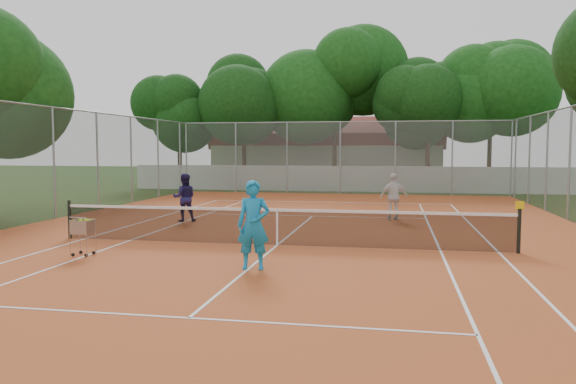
% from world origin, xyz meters
% --- Properties ---
extents(ground, '(120.00, 120.00, 0.00)m').
position_xyz_m(ground, '(0.00, 0.00, 0.00)').
color(ground, '#17340E').
rests_on(ground, ground).
extents(court_pad, '(18.00, 34.00, 0.02)m').
position_xyz_m(court_pad, '(0.00, 0.00, 0.01)').
color(court_pad, '#AE4D21').
rests_on(court_pad, ground).
extents(court_lines, '(10.98, 23.78, 0.01)m').
position_xyz_m(court_lines, '(0.00, 0.00, 0.02)').
color(court_lines, white).
rests_on(court_lines, court_pad).
extents(tennis_net, '(11.88, 0.10, 0.98)m').
position_xyz_m(tennis_net, '(0.00, 0.00, 0.51)').
color(tennis_net, black).
rests_on(tennis_net, court_pad).
extents(perimeter_fence, '(18.00, 34.00, 4.00)m').
position_xyz_m(perimeter_fence, '(0.00, 0.00, 2.00)').
color(perimeter_fence, slate).
rests_on(perimeter_fence, ground).
extents(boundary_wall, '(26.00, 0.30, 1.50)m').
position_xyz_m(boundary_wall, '(0.00, 19.00, 0.75)').
color(boundary_wall, white).
rests_on(boundary_wall, ground).
extents(clubhouse, '(16.40, 9.00, 4.40)m').
position_xyz_m(clubhouse, '(-2.00, 29.00, 2.20)').
color(clubhouse, beige).
rests_on(clubhouse, ground).
extents(tropical_trees, '(29.00, 19.00, 10.00)m').
position_xyz_m(tropical_trees, '(0.00, 22.00, 5.00)').
color(tropical_trees, black).
rests_on(tropical_trees, ground).
extents(player_near, '(0.72, 0.52, 1.86)m').
position_xyz_m(player_near, '(0.10, -2.90, 0.95)').
color(player_near, '#1685C0').
rests_on(player_near, court_pad).
extents(player_far_left, '(0.97, 0.86, 1.65)m').
position_xyz_m(player_far_left, '(-4.15, 4.14, 0.84)').
color(player_far_left, '#191643').
rests_on(player_far_left, court_pad).
extents(player_far_right, '(1.04, 0.62, 1.65)m').
position_xyz_m(player_far_right, '(2.96, 5.82, 0.85)').
color(player_far_right, silver).
rests_on(player_far_right, court_pad).
extents(ball_hopper, '(0.53, 0.53, 0.94)m').
position_xyz_m(ball_hopper, '(-4.19, -2.24, 0.49)').
color(ball_hopper, '#AFB0B6').
rests_on(ball_hopper, court_pad).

